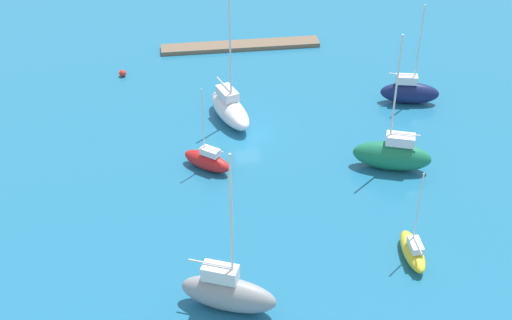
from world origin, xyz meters
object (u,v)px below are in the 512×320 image
at_px(pier_dock, 240,46).
at_px(sailboat_yellow_along_channel, 413,251).
at_px(mooring_buoy_red, 123,73).
at_px(sailboat_gray_far_south, 228,292).
at_px(sailboat_navy_inner_mooring, 409,92).
at_px(sailboat_green_off_beacon, 392,154).
at_px(sailboat_white_by_breakwater, 230,109).
at_px(sailboat_red_far_north, 207,160).

xyz_separation_m(pier_dock, sailboat_yellow_along_channel, (-9.15, 39.07, 0.55)).
relative_size(sailboat_yellow_along_channel, mooring_buoy_red, 10.29).
xyz_separation_m(sailboat_yellow_along_channel, mooring_buoy_red, (23.14, -33.50, -0.41)).
height_order(pier_dock, sailboat_gray_far_south, sailboat_gray_far_south).
bearing_deg(sailboat_navy_inner_mooring, pier_dock, 149.03).
height_order(pier_dock, sailboat_green_off_beacon, sailboat_green_off_beacon).
bearing_deg(sailboat_gray_far_south, pier_dock, 104.83).
height_order(sailboat_white_by_breakwater, sailboat_red_far_north, sailboat_white_by_breakwater).
bearing_deg(sailboat_gray_far_south, sailboat_navy_inner_mooring, 73.49).
relative_size(sailboat_white_by_breakwater, sailboat_green_off_beacon, 0.99).
height_order(sailboat_gray_far_south, sailboat_green_off_beacon, sailboat_gray_far_south).
distance_m(pier_dock, sailboat_white_by_breakwater, 16.93).
relative_size(sailboat_white_by_breakwater, sailboat_yellow_along_channel, 1.66).
height_order(pier_dock, sailboat_white_by_breakwater, sailboat_white_by_breakwater).
bearing_deg(sailboat_navy_inner_mooring, sailboat_green_off_beacon, -101.58).
xyz_separation_m(sailboat_green_off_beacon, mooring_buoy_red, (24.93, -21.39, -1.18)).
bearing_deg(sailboat_yellow_along_channel, mooring_buoy_red, 35.80).
distance_m(sailboat_gray_far_south, sailboat_navy_inner_mooring, 34.73).
distance_m(sailboat_red_far_north, sailboat_yellow_along_channel, 20.70).
height_order(sailboat_red_far_north, mooring_buoy_red, sailboat_red_far_north).
distance_m(sailboat_gray_far_south, sailboat_yellow_along_channel, 15.26).
relative_size(pier_dock, sailboat_navy_inner_mooring, 1.73).
height_order(sailboat_white_by_breakwater, sailboat_navy_inner_mooring, sailboat_white_by_breakwater).
xyz_separation_m(sailboat_green_off_beacon, sailboat_yellow_along_channel, (1.79, 12.11, -0.76)).
relative_size(sailboat_gray_far_south, sailboat_yellow_along_channel, 1.70).
bearing_deg(sailboat_navy_inner_mooring, sailboat_red_far_north, -144.18).
bearing_deg(sailboat_yellow_along_channel, sailboat_white_by_breakwater, 29.50).
height_order(sailboat_white_by_breakwater, mooring_buoy_red, sailboat_white_by_breakwater).
bearing_deg(sailboat_white_by_breakwater, sailboat_yellow_along_channel, 9.60).
relative_size(sailboat_gray_far_south, sailboat_navy_inner_mooring, 1.23).
xyz_separation_m(pier_dock, sailboat_white_by_breakwater, (2.95, 16.63, 1.16)).
relative_size(sailboat_navy_inner_mooring, mooring_buoy_red, 14.14).
bearing_deg(pier_dock, sailboat_navy_inner_mooring, 136.20).
bearing_deg(sailboat_red_far_north, sailboat_yellow_along_channel, 175.12).
bearing_deg(sailboat_white_by_breakwater, sailboat_green_off_beacon, 34.63).
relative_size(sailboat_gray_far_south, sailboat_green_off_beacon, 1.01).
xyz_separation_m(sailboat_red_far_north, mooring_buoy_red, (8.12, -19.25, -0.58)).
distance_m(sailboat_white_by_breakwater, mooring_buoy_red, 15.66).
bearing_deg(pier_dock, sailboat_red_far_north, 76.69).
height_order(sailboat_white_by_breakwater, sailboat_yellow_along_channel, sailboat_white_by_breakwater).
xyz_separation_m(sailboat_white_by_breakwater, sailboat_navy_inner_mooring, (-19.10, -1.15, -0.08)).
bearing_deg(sailboat_red_far_north, sailboat_gray_far_south, 129.14).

